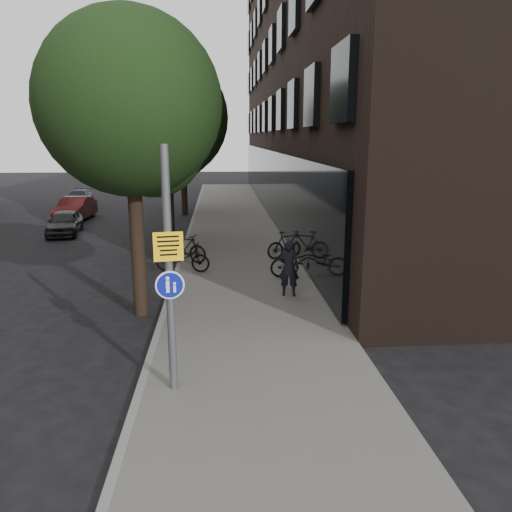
{
  "coord_description": "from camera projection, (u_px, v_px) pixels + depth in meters",
  "views": [
    {
      "loc": [
        -0.51,
        -8.03,
        4.53
      ],
      "look_at": [
        0.26,
        2.52,
        2.0
      ],
      "focal_mm": 35.0,
      "sensor_mm": 36.0,
      "label": 1
    }
  ],
  "objects": [
    {
      "name": "ground",
      "position": [
        252.0,
        398.0,
        8.88
      ],
      "size": [
        120.0,
        120.0,
        0.0
      ],
      "primitive_type": "plane",
      "color": "black",
      "rests_on": "ground"
    },
    {
      "name": "sidewalk",
      "position": [
        241.0,
        260.0,
        18.59
      ],
      "size": [
        4.5,
        60.0,
        0.12
      ],
      "primitive_type": "cube",
      "color": "#5C5A55",
      "rests_on": "ground"
    },
    {
      "name": "curb_edge",
      "position": [
        180.0,
        261.0,
        18.43
      ],
      "size": [
        0.15,
        60.0,
        0.13
      ],
      "primitive_type": "cube",
      "color": "slate",
      "rests_on": "ground"
    },
    {
      "name": "building_right_dark_brick",
      "position": [
        374.0,
        57.0,
        28.74
      ],
      "size": [
        12.0,
        40.0,
        18.0
      ],
      "primitive_type": "cube",
      "color": "black",
      "rests_on": "ground"
    },
    {
      "name": "street_tree_near",
      "position": [
        134.0,
        112.0,
        12.02
      ],
      "size": [
        4.4,
        4.4,
        7.5
      ],
      "color": "black",
      "rests_on": "ground"
    },
    {
      "name": "street_tree_mid",
      "position": [
        168.0,
        122.0,
        20.26
      ],
      "size": [
        5.0,
        5.0,
        7.8
      ],
      "color": "black",
      "rests_on": "ground"
    },
    {
      "name": "street_tree_far",
      "position": [
        183.0,
        127.0,
        28.99
      ],
      "size": [
        5.0,
        5.0,
        7.8
      ],
      "color": "black",
      "rests_on": "ground"
    },
    {
      "name": "signpost",
      "position": [
        169.0,
        272.0,
        8.49
      ],
      "size": [
        0.5,
        0.14,
        4.3
      ],
      "rotation": [
        0.0,
        0.0,
        0.14
      ],
      "color": "#595B5E",
      "rests_on": "sidewalk"
    },
    {
      "name": "pedestrian",
      "position": [
        289.0,
        268.0,
        14.07
      ],
      "size": [
        0.65,
        0.5,
        1.61
      ],
      "primitive_type": "imported",
      "rotation": [
        0.0,
        0.0,
        2.93
      ],
      "color": "black",
      "rests_on": "sidewalk"
    },
    {
      "name": "parked_bike_facade_near",
      "position": [
        298.0,
        261.0,
        16.16
      ],
      "size": [
        1.97,
        0.99,
        0.99
      ],
      "primitive_type": "imported",
      "rotation": [
        0.0,
        0.0,
        1.76
      ],
      "color": "black",
      "rests_on": "sidewalk"
    },
    {
      "name": "parked_bike_facade_far",
      "position": [
        288.0,
        245.0,
        18.53
      ],
      "size": [
        1.77,
        1.08,
        1.03
      ],
      "primitive_type": "imported",
      "rotation": [
        0.0,
        0.0,
        1.95
      ],
      "color": "black",
      "rests_on": "sidewalk"
    },
    {
      "name": "parked_bike_curb_near",
      "position": [
        183.0,
        258.0,
        16.67
      ],
      "size": [
        1.92,
        0.97,
        0.96
      ],
      "primitive_type": "imported",
      "rotation": [
        0.0,
        0.0,
        1.39
      ],
      "color": "black",
      "rests_on": "sidewalk"
    },
    {
      "name": "parked_bike_curb_far",
      "position": [
        184.0,
        248.0,
        17.94
      ],
      "size": [
        1.79,
        1.24,
        1.05
      ],
      "primitive_type": "imported",
      "rotation": [
        0.0,
        0.0,
        1.1
      ],
      "color": "black",
      "rests_on": "sidewalk"
    },
    {
      "name": "parked_car_near",
      "position": [
        65.0,
        223.0,
        23.66
      ],
      "size": [
        1.71,
        3.5,
        1.15
      ],
      "primitive_type": "imported",
      "rotation": [
        0.0,
        0.0,
        0.11
      ],
      "color": "black",
      "rests_on": "ground"
    },
    {
      "name": "parked_car_mid",
      "position": [
        75.0,
        209.0,
        27.64
      ],
      "size": [
        1.55,
        4.01,
        1.3
      ],
      "primitive_type": "imported",
      "rotation": [
        0.0,
        0.0,
        -0.04
      ],
      "color": "#511717",
      "rests_on": "ground"
    },
    {
      "name": "parked_car_far",
      "position": [
        79.0,
        198.0,
        33.32
      ],
      "size": [
        1.69,
        3.8,
        1.08
      ],
      "primitive_type": "imported",
      "rotation": [
        0.0,
        0.0,
        0.05
      ],
      "color": "black",
      "rests_on": "ground"
    }
  ]
}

